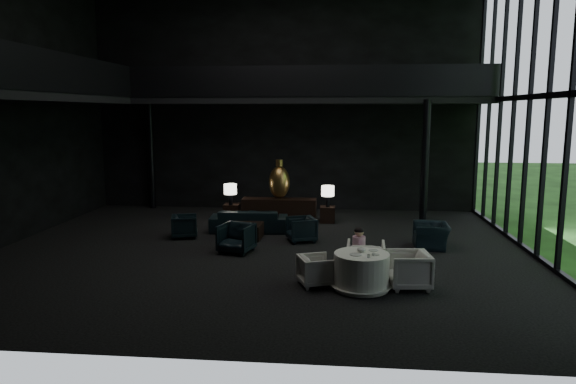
# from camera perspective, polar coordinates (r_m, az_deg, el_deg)

# --- Properties ---
(floor) EXTENTS (14.00, 12.00, 0.02)m
(floor) POSITION_cam_1_polar(r_m,az_deg,el_deg) (13.57, -2.97, -6.56)
(floor) COLOR black
(floor) RESTS_ON ground
(wall_back) EXTENTS (14.00, 0.04, 8.00)m
(wall_back) POSITION_cam_1_polar(r_m,az_deg,el_deg) (19.04, -0.43, 10.08)
(wall_back) COLOR black
(wall_back) RESTS_ON ground
(wall_front) EXTENTS (14.00, 0.04, 8.00)m
(wall_front) POSITION_cam_1_polar(r_m,az_deg,el_deg) (7.20, -10.29, 11.75)
(wall_front) COLOR black
(wall_front) RESTS_ON ground
(curtain_wall) EXTENTS (0.20, 12.00, 8.00)m
(curtain_wall) POSITION_cam_1_polar(r_m,az_deg,el_deg) (13.89, 27.01, 9.53)
(curtain_wall) COLOR black
(curtain_wall) RESTS_ON ground
(mezzanine_left) EXTENTS (2.00, 12.00, 0.25)m
(mezzanine_left) POSITION_cam_1_polar(r_m,az_deg,el_deg) (15.17, -26.48, 9.44)
(mezzanine_left) COLOR black
(mezzanine_left) RESTS_ON wall_left
(mezzanine_back) EXTENTS (12.00, 2.00, 0.25)m
(mezzanine_back) POSITION_cam_1_polar(r_m,az_deg,el_deg) (17.96, 2.47, 10.14)
(mezzanine_back) COLOR black
(mezzanine_back) RESTS_ON wall_back
(railing_left) EXTENTS (0.06, 12.00, 1.00)m
(railing_left) POSITION_cam_1_polar(r_m,az_deg,el_deg) (14.70, -23.26, 12.04)
(railing_left) COLOR black
(railing_left) RESTS_ON mezzanine_left
(railing_back) EXTENTS (12.00, 0.06, 1.00)m
(railing_back) POSITION_cam_1_polar(r_m,az_deg,el_deg) (16.99, 2.31, 12.23)
(railing_back) COLOR black
(railing_back) RESTS_ON mezzanine_back
(column_nw) EXTENTS (0.24, 0.24, 4.00)m
(column_nw) POSITION_cam_1_polar(r_m,az_deg,el_deg) (19.94, -14.99, 3.98)
(column_nw) COLOR black
(column_nw) RESTS_ON floor
(column_ne) EXTENTS (0.24, 0.24, 4.00)m
(column_ne) POSITION_cam_1_polar(r_m,az_deg,el_deg) (17.26, 14.98, 3.24)
(column_ne) COLOR black
(column_ne) RESTS_ON floor
(console) EXTENTS (2.45, 0.56, 0.78)m
(console) POSITION_cam_1_polar(r_m,az_deg,el_deg) (16.97, -1.00, -2.05)
(console) COLOR black
(console) RESTS_ON floor
(bronze_urn) EXTENTS (0.69, 0.69, 1.28)m
(bronze_urn) POSITION_cam_1_polar(r_m,az_deg,el_deg) (16.92, -0.97, 1.14)
(bronze_urn) COLOR olive
(bronze_urn) RESTS_ON console
(side_table_left) EXTENTS (0.51, 0.51, 0.56)m
(side_table_left) POSITION_cam_1_polar(r_m,az_deg,el_deg) (17.29, -6.26, -2.26)
(side_table_left) COLOR black
(side_table_left) RESTS_ON floor
(table_lamp_left) EXTENTS (0.42, 0.42, 0.70)m
(table_lamp_left) POSITION_cam_1_polar(r_m,az_deg,el_deg) (16.98, -6.43, 0.22)
(table_lamp_left) COLOR black
(table_lamp_left) RESTS_ON side_table_left
(side_table_right) EXTENTS (0.48, 0.48, 0.53)m
(side_table_right) POSITION_cam_1_polar(r_m,az_deg,el_deg) (16.97, 4.41, -2.50)
(side_table_right) COLOR black
(side_table_right) RESTS_ON floor
(table_lamp_right) EXTENTS (0.42, 0.42, 0.70)m
(table_lamp_right) POSITION_cam_1_polar(r_m,az_deg,el_deg) (16.75, 4.44, 0.02)
(table_lamp_right) COLOR black
(table_lamp_right) RESTS_ON side_table_right
(sofa) EXTENTS (2.66, 0.94, 1.02)m
(sofa) POSITION_cam_1_polar(r_m,az_deg,el_deg) (15.65, -4.36, -2.56)
(sofa) COLOR black
(sofa) RESTS_ON floor
(lounge_armchair_west) EXTENTS (0.78, 0.81, 0.69)m
(lounge_armchair_west) POSITION_cam_1_polar(r_m,az_deg,el_deg) (15.19, -11.42, -3.72)
(lounge_armchair_west) COLOR black
(lounge_armchair_west) RESTS_ON floor
(lounge_armchair_east) EXTENTS (0.90, 0.92, 0.76)m
(lounge_armchair_east) POSITION_cam_1_polar(r_m,az_deg,el_deg) (14.45, 1.47, -4.05)
(lounge_armchair_east) COLOR black
(lounge_armchair_east) RESTS_ON floor
(lounge_armchair_south) EXTENTS (1.04, 1.00, 0.89)m
(lounge_armchair_south) POSITION_cam_1_polar(r_m,az_deg,el_deg) (13.39, -5.76, -4.84)
(lounge_armchair_south) COLOR black
(lounge_armchair_south) RESTS_ON floor
(window_armchair) EXTENTS (0.66, 0.98, 0.83)m
(window_armchair) POSITION_cam_1_polar(r_m,az_deg,el_deg) (14.32, 15.63, -4.35)
(window_armchair) COLOR black
(window_armchair) RESTS_ON floor
(coffee_table) EXTENTS (0.99, 0.99, 0.42)m
(coffee_table) POSITION_cam_1_polar(r_m,az_deg,el_deg) (14.94, -4.74, -4.30)
(coffee_table) COLOR black
(coffee_table) RESTS_ON floor
(dining_table) EXTENTS (1.29, 1.29, 0.75)m
(dining_table) POSITION_cam_1_polar(r_m,az_deg,el_deg) (10.81, 8.15, -8.92)
(dining_table) COLOR white
(dining_table) RESTS_ON floor
(dining_chair_north) EXTENTS (0.95, 0.90, 0.93)m
(dining_chair_north) POSITION_cam_1_polar(r_m,az_deg,el_deg) (11.58, 8.63, -7.00)
(dining_chair_north) COLOR #B1AC9D
(dining_chair_north) RESTS_ON floor
(dining_chair_east) EXTENTS (0.90, 0.95, 0.90)m
(dining_chair_east) POSITION_cam_1_polar(r_m,az_deg,el_deg) (11.00, 13.29, -8.08)
(dining_chair_east) COLOR #B4B3AE
(dining_chair_east) RESTS_ON floor
(dining_chair_west) EXTENTS (0.75, 0.78, 0.63)m
(dining_chair_west) POSITION_cam_1_polar(r_m,az_deg,el_deg) (10.94, 3.16, -8.69)
(dining_chair_west) COLOR #B3B3B3
(dining_chair_west) RESTS_ON floor
(child) EXTENTS (0.29, 0.29, 0.62)m
(child) POSITION_cam_1_polar(r_m,az_deg,el_deg) (11.63, 7.89, -5.42)
(child) COLOR pink
(child) RESTS_ON dining_chair_north
(plate_a) EXTENTS (0.30, 0.30, 0.02)m
(plate_a) POSITION_cam_1_polar(r_m,az_deg,el_deg) (10.56, 7.54, -6.90)
(plate_a) COLOR white
(plate_a) RESTS_ON dining_table
(plate_b) EXTENTS (0.22, 0.22, 0.01)m
(plate_b) POSITION_cam_1_polar(r_m,az_deg,el_deg) (10.92, 9.46, -6.42)
(plate_b) COLOR white
(plate_b) RESTS_ON dining_table
(saucer) EXTENTS (0.17, 0.17, 0.01)m
(saucer) POSITION_cam_1_polar(r_m,az_deg,el_deg) (10.63, 9.76, -6.86)
(saucer) COLOR white
(saucer) RESTS_ON dining_table
(coffee_cup) EXTENTS (0.09, 0.09, 0.05)m
(coffee_cup) POSITION_cam_1_polar(r_m,az_deg,el_deg) (10.55, 9.47, -6.78)
(coffee_cup) COLOR white
(coffee_cup) RESTS_ON saucer
(cereal_bowl) EXTENTS (0.18, 0.18, 0.09)m
(cereal_bowl) POSITION_cam_1_polar(r_m,az_deg,el_deg) (10.79, 8.15, -6.37)
(cereal_bowl) COLOR white
(cereal_bowl) RESTS_ON dining_table
(cream_pot) EXTENTS (0.08, 0.08, 0.07)m
(cream_pot) POSITION_cam_1_polar(r_m,az_deg,el_deg) (10.39, 8.95, -7.04)
(cream_pot) COLOR #99999E
(cream_pot) RESTS_ON dining_table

